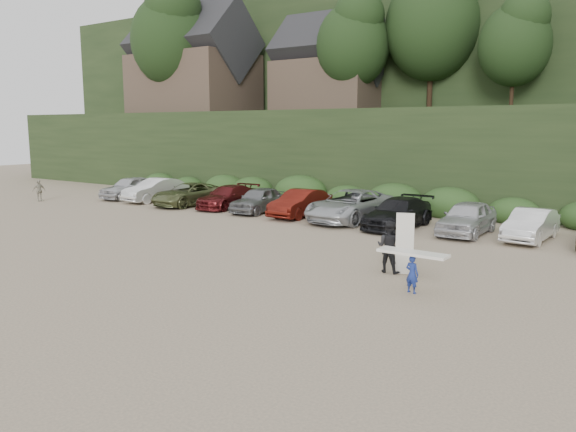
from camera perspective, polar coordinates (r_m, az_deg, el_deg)
The scene contains 6 objects.
ground at distance 19.75m, azimuth -0.88°, elevation -5.30°, with size 120.00×120.00×0.00m, color tan.
hillside_backdrop at distance 53.15m, azimuth 22.69°, elevation 15.21°, with size 90.00×41.50×28.00m.
parked_cars at distance 29.36m, azimuth 6.18°, elevation 0.86°, with size 36.25×6.10×1.64m.
distant_walker at distance 40.76m, azimuth -23.97°, elevation 2.38°, with size 0.83×0.35×1.42m, color #9F9A86.
child_surfer at distance 17.05m, azimuth 12.53°, elevation -4.87°, with size 2.12×0.67×1.26m.
adult_surfer at distance 19.26m, azimuth 10.36°, elevation -3.05°, with size 1.33×0.69×2.10m.
Camera 1 is at (11.06, -15.61, 4.89)m, focal length 35.00 mm.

